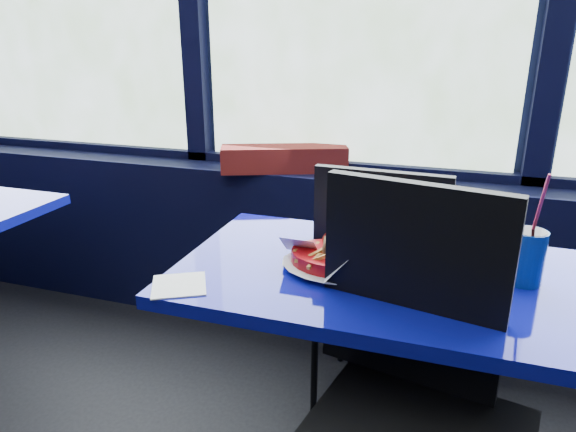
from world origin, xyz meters
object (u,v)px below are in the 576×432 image
object	(u,v)px
planter_box	(284,159)
food_basket	(340,257)
near_table	(382,327)
chair_near_back	(379,278)
chair_near_front	(411,384)
soda_cup	(527,256)
ketchup_bottle	(451,226)

from	to	relation	value
planter_box	food_basket	xyz separation A→B (m)	(0.46, -0.87, -0.07)
near_table	planter_box	distance (m)	1.07
chair_near_back	chair_near_front	bearing A→B (deg)	107.92
near_table	chair_near_back	size ratio (longest dim) A/B	1.20
near_table	chair_near_back	world-z (taller)	chair_near_back
food_basket	soda_cup	bearing A→B (deg)	29.86
chair_near_front	soda_cup	bearing A→B (deg)	66.31
chair_near_front	chair_near_back	size ratio (longest dim) A/B	1.07
chair_near_back	ketchup_bottle	bearing A→B (deg)	148.32
chair_near_front	food_basket	distance (m)	0.41
soda_cup	ketchup_bottle	bearing A→B (deg)	151.42
chair_near_back	planter_box	distance (m)	0.80
chair_near_front	chair_near_back	distance (m)	0.65
ketchup_bottle	soda_cup	xyz separation A→B (m)	(0.20, -0.11, -0.02)
chair_near_front	soda_cup	size ratio (longest dim) A/B	3.36
chair_near_front	ketchup_bottle	xyz separation A→B (m)	(0.05, 0.47, 0.24)
chair_near_front	planter_box	xyz separation A→B (m)	(-0.70, 1.15, 0.24)
planter_box	ketchup_bottle	xyz separation A→B (m)	(0.76, -0.68, -0.01)
food_basket	ketchup_bottle	distance (m)	0.35
near_table	ketchup_bottle	world-z (taller)	ketchup_bottle
ketchup_bottle	soda_cup	size ratio (longest dim) A/B	0.73
food_basket	chair_near_front	bearing A→B (deg)	-28.54
near_table	soda_cup	world-z (taller)	soda_cup
food_basket	soda_cup	xyz separation A→B (m)	(0.50, 0.08, 0.04)
near_table	chair_near_back	distance (m)	0.32
planter_box	food_basket	bearing A→B (deg)	-83.32
chair_near_back	planter_box	bearing A→B (deg)	-41.91
soda_cup	planter_box	bearing A→B (deg)	140.47
food_basket	chair_near_back	bearing A→B (deg)	99.01
chair_near_front	chair_near_back	world-z (taller)	chair_near_front
chair_near_back	soda_cup	bearing A→B (deg)	150.98
near_table	soda_cup	distance (m)	0.45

